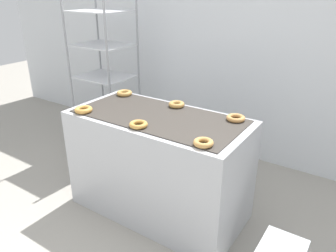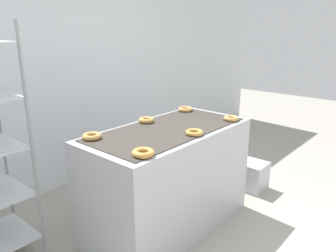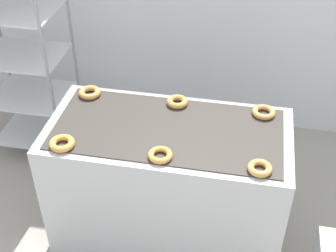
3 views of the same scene
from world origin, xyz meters
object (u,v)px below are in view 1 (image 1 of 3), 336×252
at_px(donut_far_right, 236,118).
at_px(baking_rack_cart, 105,77).
at_px(donut_near_center, 138,124).
at_px(donut_far_center, 177,104).
at_px(fryer_machine, 159,165).
at_px(donut_far_left, 124,93).
at_px(donut_near_left, 83,110).
at_px(donut_near_right, 203,143).

bearing_deg(donut_far_right, baking_rack_cart, 166.19).
relative_size(baking_rack_cart, donut_near_center, 12.74).
relative_size(baking_rack_cart, donut_far_center, 12.84).
distance_m(baking_rack_cart, donut_near_center, 1.67).
distance_m(fryer_machine, donut_far_left, 0.83).
xyz_separation_m(baking_rack_cart, donut_far_center, (1.33, -0.46, 0.04)).
bearing_deg(donut_far_center, donut_near_left, -137.01).
relative_size(fryer_machine, donut_near_center, 10.71).
bearing_deg(fryer_machine, donut_far_right, 24.39).
bearing_deg(donut_far_right, donut_near_right, -90.60).
xyz_separation_m(donut_near_left, donut_far_center, (0.60, 0.56, 0.00)).
height_order(donut_near_center, donut_far_right, donut_far_right).
xyz_separation_m(donut_near_left, donut_near_right, (1.17, 0.00, -0.00)).
distance_m(donut_near_left, donut_near_right, 1.17).
distance_m(donut_near_center, donut_far_right, 0.80).
height_order(donut_near_center, donut_far_center, donut_far_center).
bearing_deg(fryer_machine, donut_near_right, -26.00).
height_order(fryer_machine, baking_rack_cart, baking_rack_cart).
relative_size(donut_near_center, donut_far_center, 1.01).
xyz_separation_m(baking_rack_cart, donut_near_right, (1.90, -1.02, 0.04)).
bearing_deg(donut_far_left, donut_near_left, -88.70).
bearing_deg(fryer_machine, donut_far_left, 155.96).
distance_m(fryer_machine, donut_far_right, 0.82).
bearing_deg(donut_near_right, baking_rack_cart, 151.82).
bearing_deg(baking_rack_cart, donut_near_left, -54.58).
distance_m(donut_near_right, donut_far_center, 0.80).
xyz_separation_m(donut_near_center, donut_far_center, (0.00, 0.55, 0.00)).
distance_m(fryer_machine, donut_near_center, 0.57).
bearing_deg(donut_near_left, fryer_machine, 25.94).
bearing_deg(fryer_machine, donut_near_center, -88.48).
distance_m(donut_near_center, donut_far_center, 0.55).
bearing_deg(donut_far_left, donut_far_center, 0.39).
distance_m(baking_rack_cart, donut_far_center, 1.41).
height_order(donut_near_center, donut_near_right, donut_near_right).
relative_size(donut_near_left, donut_far_right, 1.01).
height_order(baking_rack_cart, donut_far_center, baking_rack_cart).
height_order(fryer_machine, donut_far_right, donut_far_right).
bearing_deg(donut_near_center, baking_rack_cart, 142.66).
bearing_deg(donut_near_right, fryer_machine, 154.00).
xyz_separation_m(donut_near_right, donut_far_left, (-1.19, 0.55, 0.00)).
height_order(baking_rack_cart, donut_far_right, baking_rack_cart).
xyz_separation_m(fryer_machine, donut_far_center, (0.01, 0.27, 0.50)).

